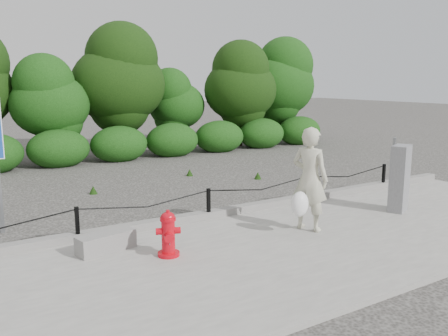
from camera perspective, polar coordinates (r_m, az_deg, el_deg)
ground at (r=9.24m, az=-1.86°, el=-6.59°), size 90.00×90.00×0.00m
sidewalk at (r=7.65m, az=5.78°, el=-10.05°), size 14.00×4.00×0.08m
curb at (r=9.24m, az=-2.02°, el=-5.63°), size 14.00×0.22×0.14m
chain_barrier at (r=9.11m, az=-1.88°, el=-3.85°), size 10.06×0.06×0.60m
treeline at (r=17.32m, az=-15.31°, el=9.46°), size 20.49×3.53×4.62m
fire_hydrant at (r=7.29m, az=-6.72°, el=-7.92°), size 0.44×0.44×0.72m
pedestrian at (r=8.47m, az=10.20°, el=-1.50°), size 0.84×0.79×1.85m
concrete_block at (r=7.73m, az=-14.00°, el=-8.64°), size 0.96×0.49×0.29m
utility_cabinet at (r=10.24m, az=20.36°, el=-1.17°), size 0.59×0.48×1.49m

